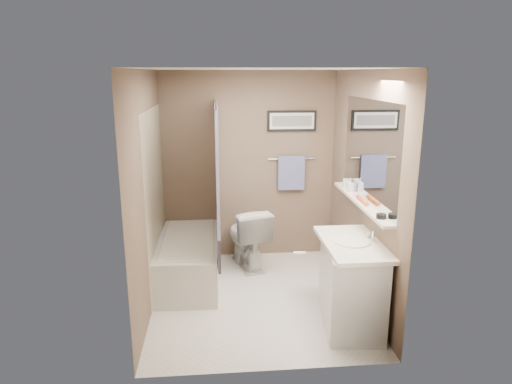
{
  "coord_description": "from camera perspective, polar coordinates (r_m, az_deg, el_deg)",
  "views": [
    {
      "loc": [
        -0.42,
        -4.47,
        2.36
      ],
      "look_at": [
        0.0,
        0.15,
        1.15
      ],
      "focal_mm": 32.0,
      "sensor_mm": 36.0,
      "label": 1
    }
  ],
  "objects": [
    {
      "name": "sink_basin",
      "position": [
        4.36,
        11.88,
        -6.03
      ],
      "size": [
        0.34,
        0.34,
        0.01
      ],
      "primitive_type": "cylinder",
      "color": "white",
      "rests_on": "countertop"
    },
    {
      "name": "door",
      "position": [
        3.64,
        10.76,
        -7.64
      ],
      "size": [
        0.8,
        0.02,
        2.0
      ],
      "primitive_type": "cube",
      "color": "silver",
      "rests_on": "wall_front"
    },
    {
      "name": "mirror",
      "position": [
        4.64,
        13.94,
        5.0
      ],
      "size": [
        0.02,
        1.6,
        1.0
      ],
      "primitive_type": "cube",
      "color": "silver",
      "rests_on": "wall_right"
    },
    {
      "name": "ground",
      "position": [
        5.07,
        0.16,
        -13.1
      ],
      "size": [
        2.5,
        2.5,
        0.0
      ],
      "primitive_type": "plane",
      "color": "silver",
      "rests_on": "ground"
    },
    {
      "name": "curtain_upper",
      "position": [
        5.06,
        -4.88,
        3.64
      ],
      "size": [
        0.03,
        1.45,
        1.28
      ],
      "primitive_type": "cube",
      "color": "white",
      "rests_on": "curtain_rod"
    },
    {
      "name": "wall_back",
      "position": [
        5.83,
        -0.95,
        3.15
      ],
      "size": [
        2.2,
        0.04,
        2.4
      ],
      "primitive_type": "cube",
      "color": "brown",
      "rests_on": "ground"
    },
    {
      "name": "art_frame",
      "position": [
        5.81,
        4.5,
        8.85
      ],
      "size": [
        0.62,
        0.02,
        0.26
      ],
      "primitive_type": "cube",
      "color": "black",
      "rests_on": "wall_back"
    },
    {
      "name": "tub_rim",
      "position": [
        5.36,
        -8.44,
        -5.85
      ],
      "size": [
        0.56,
        1.36,
        0.02
      ],
      "primitive_type": "cube",
      "color": "white",
      "rests_on": "bathtub"
    },
    {
      "name": "towel_bar",
      "position": [
        5.86,
        4.44,
        4.17
      ],
      "size": [
        0.6,
        0.02,
        0.02
      ],
      "primitive_type": "cylinder",
      "rotation": [
        0.0,
        1.57,
        0.0
      ],
      "color": "silver",
      "rests_on": "wall_back"
    },
    {
      "name": "art_image",
      "position": [
        5.8,
        4.53,
        8.84
      ],
      "size": [
        0.5,
        0.0,
        0.13
      ],
      "primitive_type": "cube",
      "color": "#595959",
      "rests_on": "art_mat"
    },
    {
      "name": "hair_brush_back",
      "position": [
        4.7,
        13.01,
        -0.84
      ],
      "size": [
        0.04,
        0.22,
        0.04
      ],
      "primitive_type": "cylinder",
      "rotation": [
        1.57,
        0.0,
        0.0
      ],
      "color": "#C64C1C",
      "rests_on": "shelf"
    },
    {
      "name": "countertop",
      "position": [
        4.37,
        11.99,
        -6.36
      ],
      "size": [
        0.54,
        0.96,
        0.04
      ],
      "primitive_type": "cube",
      "color": "white",
      "rests_on": "vanity"
    },
    {
      "name": "hair_brush_front",
      "position": [
        4.62,
        13.35,
        -1.13
      ],
      "size": [
        0.05,
        0.22,
        0.04
      ],
      "primitive_type": "cylinder",
      "rotation": [
        1.57,
        0.0,
        -0.04
      ],
      "color": "orange",
      "rests_on": "shelf"
    },
    {
      "name": "curtain_lower",
      "position": [
        5.28,
        -4.69,
        -5.13
      ],
      "size": [
        0.03,
        1.45,
        0.36
      ],
      "primitive_type": "cube",
      "color": "#262A47",
      "rests_on": "curtain_rod"
    },
    {
      "name": "faucet_knob",
      "position": [
        4.5,
        13.98,
        -5.18
      ],
      "size": [
        0.05,
        0.05,
        0.05
      ],
      "primitive_type": "sphere",
      "color": "silver",
      "rests_on": "countertop"
    },
    {
      "name": "ceiling",
      "position": [
        4.49,
        0.18,
        14.87
      ],
      "size": [
        2.2,
        2.5,
        0.04
      ],
      "primitive_type": "cube",
      "color": "white",
      "rests_on": "wall_back"
    },
    {
      "name": "wall_front",
      "position": [
        3.47,
        2.05,
        -4.96
      ],
      "size": [
        2.2,
        0.04,
        2.4
      ],
      "primitive_type": "cube",
      "color": "brown",
      "rests_on": "ground"
    },
    {
      "name": "door_handle",
      "position": [
        3.61,
        5.44,
        -7.61
      ],
      "size": [
        0.1,
        0.02,
        0.02
      ],
      "primitive_type": "cylinder",
      "rotation": [
        0.0,
        1.57,
        0.0
      ],
      "color": "silver",
      "rests_on": "door"
    },
    {
      "name": "candle_bowl_near",
      "position": [
        4.19,
        15.38,
        -2.93
      ],
      "size": [
        0.09,
        0.09,
        0.04
      ],
      "primitive_type": "cylinder",
      "color": "black",
      "rests_on": "shelf"
    },
    {
      "name": "pink_comb",
      "position": [
        4.87,
        12.39,
        -0.51
      ],
      "size": [
        0.03,
        0.16,
        0.01
      ],
      "primitive_type": "cube",
      "rotation": [
        0.0,
        0.0,
        0.02
      ],
      "color": "pink",
      "rests_on": "shelf"
    },
    {
      "name": "tile_surround",
      "position": [
        5.2,
        -12.43,
        -0.9
      ],
      "size": [
        0.02,
        1.55,
        2.0
      ],
      "primitive_type": "cube",
      "color": "#C5B695",
      "rests_on": "wall_left"
    },
    {
      "name": "vanity",
      "position": [
        4.54,
        11.83,
        -11.32
      ],
      "size": [
        0.6,
        0.95,
        0.8
      ],
      "primitive_type": "cube",
      "rotation": [
        0.0,
        0.0,
        -0.11
      ],
      "color": "silver",
      "rests_on": "ground"
    },
    {
      "name": "toilet",
      "position": [
        5.71,
        -1.14,
        -5.58
      ],
      "size": [
        0.61,
        0.85,
        0.78
      ],
      "primitive_type": "imported",
      "rotation": [
        0.0,
        0.0,
        3.4
      ],
      "color": "silver",
      "rests_on": "ground"
    },
    {
      "name": "curtain_rod",
      "position": [
        4.98,
        -5.04,
        10.99
      ],
      "size": [
        0.02,
        1.55,
        0.02
      ],
      "primitive_type": "cylinder",
      "rotation": [
        1.57,
        0.0,
        0.0
      ],
      "color": "silver",
      "rests_on": "wall_left"
    },
    {
      "name": "faucet_spout",
      "position": [
        4.4,
        14.41,
        -5.37
      ],
      "size": [
        0.02,
        0.02,
        0.1
      ],
      "primitive_type": "cylinder",
      "color": "silver",
      "rests_on": "countertop"
    },
    {
      "name": "art_mat",
      "position": [
        5.8,
        4.52,
        8.84
      ],
      "size": [
        0.56,
        0.0,
        0.2
      ],
      "primitive_type": "cube",
      "color": "white",
      "rests_on": "art_frame"
    },
    {
      "name": "shelf",
      "position": [
        4.73,
        12.93,
        -1.22
      ],
      "size": [
        0.12,
        1.6,
        0.03
      ],
      "primitive_type": "cube",
      "color": "silver",
      "rests_on": "wall_right"
    },
    {
      "name": "wall_left",
      "position": [
        4.67,
        -13.16,
        -0.17
      ],
      "size": [
        0.04,
        2.5,
        2.4
      ],
      "primitive_type": "cube",
      "color": "brown",
      "rests_on": "ground"
    },
    {
      "name": "glass_jar",
      "position": [
        5.2,
        11.21,
        1.04
      ],
      "size": [
        0.08,
        0.08,
        0.1
      ],
      "primitive_type": "cylinder",
      "color": "silver",
      "rests_on": "shelf"
    },
    {
      "name": "bathtub",
      "position": [
        5.45,
        -8.34,
        -8.31
      ],
      "size": [
        0.75,
        1.52,
        0.5
      ],
      "primitive_type": "cube",
      "rotation": [
        0.0,
        0.0,
        -0.03
      ],
      "color": "silver",
      "rests_on": "ground"
    },
    {
      "name": "wall_right",
      "position": [
        4.86,
        12.96,
        0.41
      ],
      "size": [
        0.04,
        2.5,
        2.4
      ],
      "primitive_type": "cube",
      "color": "brown",
      "rests_on": "ground"
    },
    {
      "name": "towel",
      "position": [
        5.88,
        4.43,
        2.41
      ],
      "size": [
        0.34,
        0.05,
        0.44
      ],
      "primitive_type": "cube",
      "color": "#949ED7",
      "rests_on": "towel_bar"
    },
    {
      "name": "soap_bottle",
      "position": [
        5.06,
        11.69,
        0.87
      ],
      "size": [
        0.07,
        0.07,
        0.14
      ],
      "primitive_type": "imported",
      "rotation": [
        0.0,
        0.0,
        0.06
      ],
      "color": "#999999",
      "rests_on": "shelf"
    }
  ]
}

